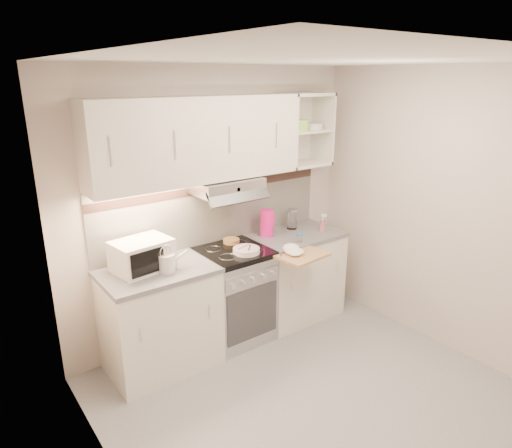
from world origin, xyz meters
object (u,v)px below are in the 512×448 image
object	(u,v)px
plate_stack	(246,250)
pink_pitcher	(267,223)
microwave	(142,255)
spray_bottle	(322,224)
watering_can	(167,262)
electric_range	(234,294)
glass_jar	(292,219)
cutting_board	(299,254)

from	to	relation	value
plate_stack	pink_pitcher	xyz separation A→B (m)	(0.43, 0.25, 0.11)
microwave	spray_bottle	distance (m)	1.87
watering_can	spray_bottle	size ratio (longest dim) A/B	1.40
pink_pitcher	plate_stack	bearing A→B (deg)	-125.31
pink_pitcher	electric_range	bearing A→B (deg)	-141.82
electric_range	microwave	xyz separation A→B (m)	(-0.84, 0.07, 0.58)
microwave	glass_jar	world-z (taller)	microwave
watering_can	plate_stack	size ratio (longest dim) A/B	1.12
microwave	cutting_board	world-z (taller)	microwave
plate_stack	electric_range	bearing A→B (deg)	110.59
plate_stack	cutting_board	world-z (taller)	plate_stack
electric_range	spray_bottle	bearing A→B (deg)	-6.07
electric_range	cutting_board	xyz separation A→B (m)	(0.45, -0.39, 0.42)
watering_can	spray_bottle	world-z (taller)	watering_can
microwave	watering_can	bearing A→B (deg)	-53.22
spray_bottle	cutting_board	xyz separation A→B (m)	(-0.57, -0.28, -0.10)
cutting_board	spray_bottle	bearing A→B (deg)	20.60
spray_bottle	watering_can	bearing A→B (deg)	174.19
microwave	glass_jar	bearing A→B (deg)	-5.16
electric_range	glass_jar	bearing A→B (deg)	9.52
watering_can	glass_jar	bearing A→B (deg)	7.18
pink_pitcher	cutting_board	world-z (taller)	pink_pitcher
electric_range	watering_can	distance (m)	0.88
glass_jar	watering_can	bearing A→B (deg)	-171.65
cutting_board	pink_pitcher	bearing A→B (deg)	80.63
electric_range	watering_can	world-z (taller)	watering_can
electric_range	pink_pitcher	size ratio (longest dim) A/B	3.43
spray_bottle	cutting_board	size ratio (longest dim) A/B	0.44
plate_stack	pink_pitcher	size ratio (longest dim) A/B	0.92
watering_can	plate_stack	world-z (taller)	watering_can
watering_can	spray_bottle	xyz separation A→B (m)	(1.71, -0.02, -0.01)
electric_range	cutting_board	size ratio (longest dim) A/B	2.05
microwave	electric_range	bearing A→B (deg)	-12.10
electric_range	spray_bottle	world-z (taller)	spray_bottle
glass_jar	cutting_board	xyz separation A→B (m)	(-0.37, -0.53, -0.13)
electric_range	microwave	size ratio (longest dim) A/B	1.86
microwave	plate_stack	world-z (taller)	microwave
spray_bottle	cutting_board	bearing A→B (deg)	-158.64
plate_stack	microwave	bearing A→B (deg)	167.38
pink_pitcher	cutting_board	size ratio (longest dim) A/B	0.60
plate_stack	pink_pitcher	distance (m)	0.51
electric_range	pink_pitcher	world-z (taller)	pink_pitcher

